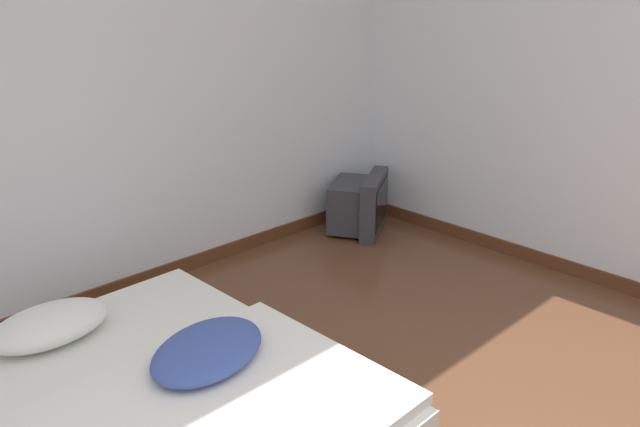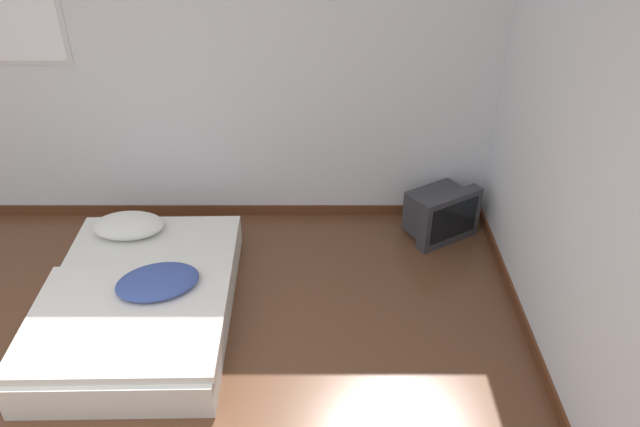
{
  "view_description": "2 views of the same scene",
  "coord_description": "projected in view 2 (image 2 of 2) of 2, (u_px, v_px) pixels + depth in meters",
  "views": [
    {
      "loc": [
        -1.0,
        -0.32,
        1.71
      ],
      "look_at": [
        1.13,
        1.88,
        0.58
      ],
      "focal_mm": 35.0,
      "sensor_mm": 36.0,
      "label": 1
    },
    {
      "loc": [
        1.22,
        -1.57,
        2.88
      ],
      "look_at": [
        1.24,
        1.89,
        0.63
      ],
      "focal_mm": 35.0,
      "sensor_mm": 36.0,
      "label": 2
    }
  ],
  "objects": [
    {
      "name": "wall_back",
      "position": [
        149.0,
        65.0,
        4.59
      ],
      "size": [
        7.55,
        0.08,
        2.6
      ],
      "color": "silver",
      "rests_on": "ground_plane"
    },
    {
      "name": "mattress_bed",
      "position": [
        137.0,
        300.0,
        4.13
      ],
      "size": [
        1.22,
        1.74,
        0.38
      ],
      "color": "silver",
      "rests_on": "ground_plane"
    },
    {
      "name": "crt_tv",
      "position": [
        438.0,
        213.0,
        4.92
      ],
      "size": [
        0.6,
        0.56,
        0.42
      ],
      "color": "#333338",
      "rests_on": "ground_plane"
    }
  ]
}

